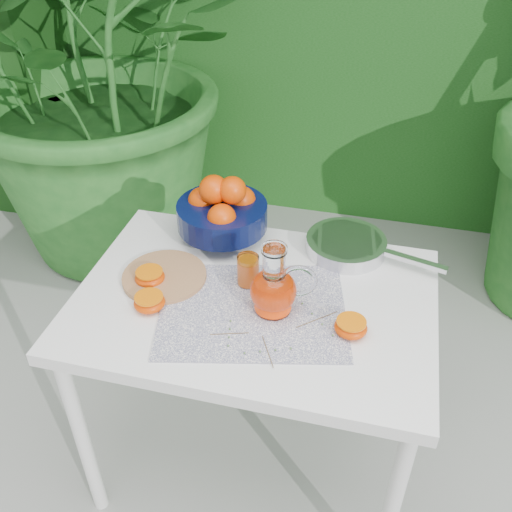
% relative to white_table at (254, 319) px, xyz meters
% --- Properties ---
extents(ground, '(60.00, 60.00, 0.00)m').
position_rel_white_table_xyz_m(ground, '(0.12, 0.08, -0.67)').
color(ground, beige).
extents(potted_plant_left, '(2.36, 2.36, 1.96)m').
position_rel_white_table_xyz_m(potted_plant_left, '(-0.98, 1.19, 0.31)').
color(potted_plant_left, '#216121').
rests_on(potted_plant_left, ground).
extents(white_table, '(1.00, 0.70, 0.75)m').
position_rel_white_table_xyz_m(white_table, '(0.00, 0.00, 0.00)').
color(white_table, white).
rests_on(white_table, ground).
extents(placemat, '(0.58, 0.49, 0.00)m').
position_rel_white_table_xyz_m(placemat, '(0.01, -0.05, 0.08)').
color(placemat, '#0B0E41').
rests_on(placemat, white_table).
extents(cutting_board, '(0.25, 0.25, 0.02)m').
position_rel_white_table_xyz_m(cutting_board, '(-0.27, 0.02, 0.09)').
color(cutting_board, '#A56F4A').
rests_on(cutting_board, white_table).
extents(fruit_bowl, '(0.35, 0.35, 0.22)m').
position_rel_white_table_xyz_m(fruit_bowl, '(-0.17, 0.26, 0.18)').
color(fruit_bowl, black).
rests_on(fruit_bowl, white_table).
extents(juice_pitcher, '(0.19, 0.14, 0.21)m').
position_rel_white_table_xyz_m(juice_pitcher, '(0.06, -0.04, 0.16)').
color(juice_pitcher, white).
rests_on(juice_pitcher, white_table).
extents(juice_tumbler, '(0.08, 0.08, 0.09)m').
position_rel_white_table_xyz_m(juice_tumbler, '(-0.03, 0.05, 0.13)').
color(juice_tumbler, white).
rests_on(juice_tumbler, white_table).
extents(saute_pan, '(0.45, 0.30, 0.05)m').
position_rel_white_table_xyz_m(saute_pan, '(0.22, 0.28, 0.11)').
color(saute_pan, silver).
rests_on(saute_pan, white_table).
extents(orange_halves, '(0.68, 0.20, 0.04)m').
position_rel_white_table_xyz_m(orange_halves, '(-0.10, -0.07, 0.10)').
color(orange_halves, '#E74402').
rests_on(orange_halves, white_table).
extents(thyme_sprigs, '(0.31, 0.25, 0.01)m').
position_rel_white_table_xyz_m(thyme_sprigs, '(0.09, -0.13, 0.09)').
color(thyme_sprigs, brown).
rests_on(thyme_sprigs, white_table).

